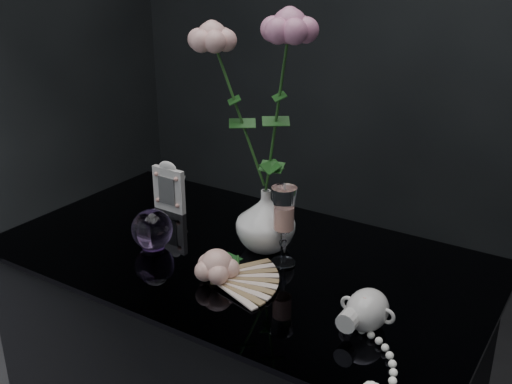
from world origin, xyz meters
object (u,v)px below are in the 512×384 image
Objects in this scene: loose_rose at (217,265)px; pearl_jar at (367,308)px; wine_glass at (284,227)px; vase at (266,220)px; paperweight at (152,229)px; picture_frame at (169,186)px.

pearl_jar is at bearing -22.63° from loose_rose.
wine_glass is 0.87× the size of loose_rose.
vase is 0.25m from paperweight.
picture_frame reaches higher than paperweight.
vase is at bearing -6.56° from picture_frame.
paperweight reaches higher than loose_rose.
paperweight is at bearing 177.62° from pearl_jar.
wine_glass is at bearing 35.20° from loose_rose.
pearl_jar reaches higher than loose_rose.
paperweight is (0.10, -0.18, -0.02)m from picture_frame.
pearl_jar is at bearing -27.71° from vase.
wine_glass is at bearing -11.09° from picture_frame.
pearl_jar is (0.31, 0.01, 0.00)m from loose_rose.
pearl_jar is at bearing -16.63° from picture_frame.
wine_glass reaches higher than vase.
vase is 0.53× the size of pearl_jar.
picture_frame reaches higher than loose_rose.
vase is 1.04× the size of picture_frame.
picture_frame is 0.67× the size of loose_rose.
vase is 0.80× the size of wine_glass.
loose_rose is at bearing -177.27° from pearl_jar.
wine_glass is at bearing -31.10° from vase.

